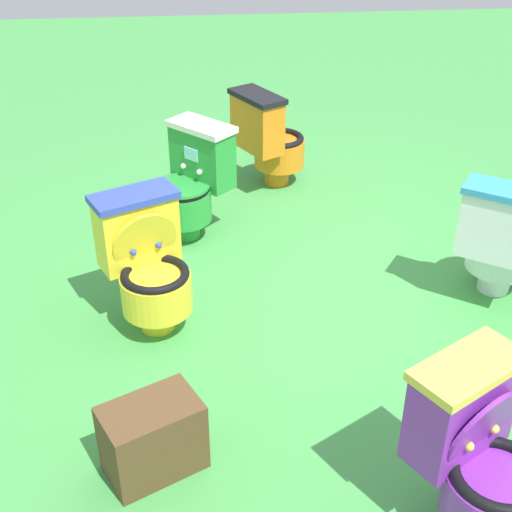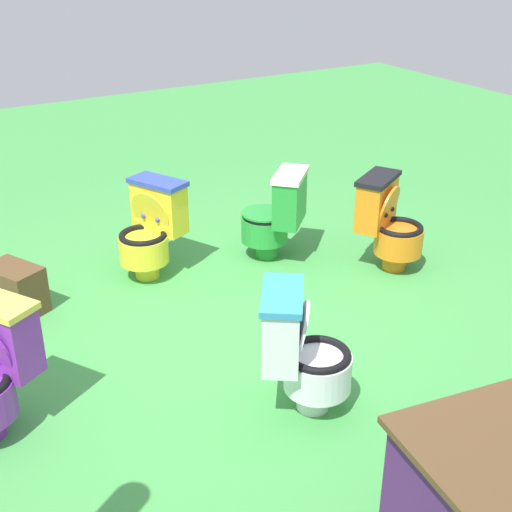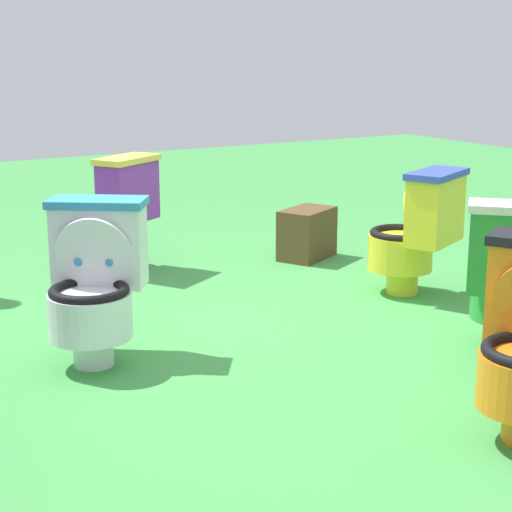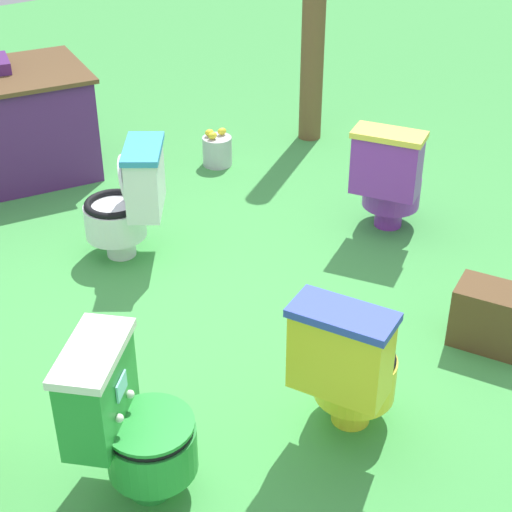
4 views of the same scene
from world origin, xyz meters
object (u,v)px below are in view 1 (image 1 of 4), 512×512
Objects in this scene: toilet_yellow at (147,262)px; toilet_purple at (479,454)px; toilet_white at (501,239)px; toilet_orange at (269,138)px; toilet_green at (191,182)px; small_crate at (153,438)px.

toilet_yellow and toilet_purple have the same top height.
toilet_white is (-1.48, 0.68, 0.00)m from toilet_purple.
toilet_orange is at bearing -112.78° from toilet_purple.
toilet_green is at bearing -129.98° from toilet_yellow.
toilet_purple is 2.57m from toilet_green.
toilet_orange and toilet_yellow have the same top height.
toilet_purple is 1.00× the size of toilet_green.
toilet_purple is 1.28m from small_crate.
toilet_yellow is at bearing -177.60° from small_crate.
toilet_orange is 1.00× the size of toilet_purple.
toilet_yellow and toilet_white have the same top height.
toilet_yellow is at bearing -143.34° from toilet_white.
small_crate is (1.09, -1.88, -0.21)m from toilet_white.
toilet_orange is 0.87m from toilet_green.
toilet_green is at bearing -97.98° from toilet_purple.
toilet_white and toilet_green have the same top height.
toilet_orange reaches higher than small_crate.
toilet_orange is 2.76m from small_crate.
toilet_green is at bearing -70.49° from toilet_orange.
toilet_white is at bearing -162.88° from toilet_green.
toilet_purple is at bearing 72.07° from small_crate.
toilet_white is at bearing 120.14° from small_crate.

